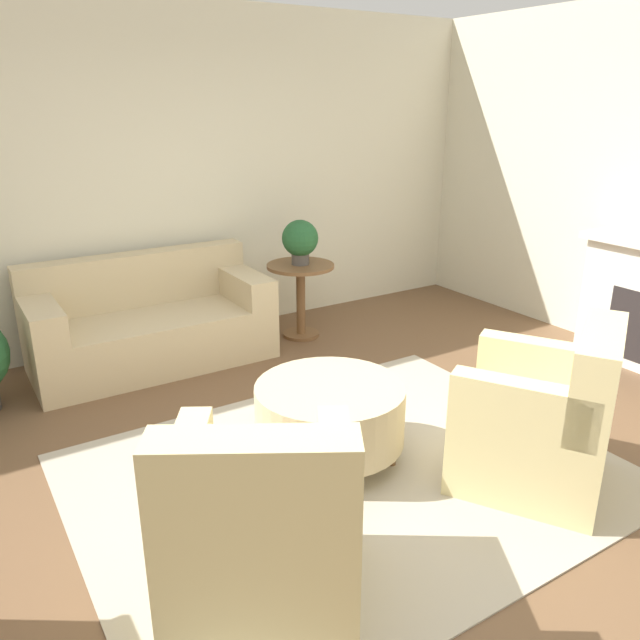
{
  "coord_description": "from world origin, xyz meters",
  "views": [
    {
      "loc": [
        -1.77,
        -2.5,
        2.02
      ],
      "look_at": [
        0.15,
        0.55,
        0.75
      ],
      "focal_mm": 35.0,
      "sensor_mm": 36.0,
      "label": 1
    }
  ],
  "objects_px": {
    "armchair_left": "(261,532)",
    "ottoman_table": "(330,413)",
    "side_table": "(301,287)",
    "potted_plant_on_side_table": "(300,240)",
    "couch": "(150,325)",
    "armchair_right": "(542,423)"
  },
  "relations": [
    {
      "from": "ottoman_table",
      "to": "potted_plant_on_side_table",
      "type": "bearing_deg",
      "value": 64.15
    },
    {
      "from": "armchair_left",
      "to": "side_table",
      "type": "bearing_deg",
      "value": 56.61
    },
    {
      "from": "armchair_left",
      "to": "potted_plant_on_side_table",
      "type": "bearing_deg",
      "value": 56.61
    },
    {
      "from": "couch",
      "to": "side_table",
      "type": "relative_size",
      "value": 2.77
    },
    {
      "from": "armchair_right",
      "to": "ottoman_table",
      "type": "height_order",
      "value": "armchair_right"
    },
    {
      "from": "armchair_left",
      "to": "potted_plant_on_side_table",
      "type": "distance_m",
      "value": 3.25
    },
    {
      "from": "armchair_left",
      "to": "armchair_right",
      "type": "distance_m",
      "value": 1.71
    },
    {
      "from": "couch",
      "to": "side_table",
      "type": "distance_m",
      "value": 1.34
    },
    {
      "from": "armchair_right",
      "to": "ottoman_table",
      "type": "relative_size",
      "value": 1.19
    },
    {
      "from": "armchair_right",
      "to": "side_table",
      "type": "bearing_deg",
      "value": 88.82
    },
    {
      "from": "armchair_left",
      "to": "ottoman_table",
      "type": "distance_m",
      "value": 1.19
    },
    {
      "from": "armchair_left",
      "to": "armchair_right",
      "type": "bearing_deg",
      "value": 0.0
    },
    {
      "from": "couch",
      "to": "armchair_left",
      "type": "height_order",
      "value": "armchair_left"
    },
    {
      "from": "armchair_left",
      "to": "potted_plant_on_side_table",
      "type": "height_order",
      "value": "potted_plant_on_side_table"
    },
    {
      "from": "ottoman_table",
      "to": "side_table",
      "type": "bearing_deg",
      "value": 64.15
    },
    {
      "from": "ottoman_table",
      "to": "potted_plant_on_side_table",
      "type": "relative_size",
      "value": 2.25
    },
    {
      "from": "ottoman_table",
      "to": "side_table",
      "type": "relative_size",
      "value": 1.31
    },
    {
      "from": "ottoman_table",
      "to": "potted_plant_on_side_table",
      "type": "xyz_separation_m",
      "value": [
        0.9,
        1.86,
        0.59
      ]
    },
    {
      "from": "couch",
      "to": "ottoman_table",
      "type": "bearing_deg",
      "value": -78.05
    },
    {
      "from": "side_table",
      "to": "potted_plant_on_side_table",
      "type": "bearing_deg",
      "value": 0.0
    },
    {
      "from": "armchair_left",
      "to": "ottoman_table",
      "type": "bearing_deg",
      "value": 43.37
    },
    {
      "from": "potted_plant_on_side_table",
      "to": "side_table",
      "type": "bearing_deg",
      "value": 0.0
    }
  ]
}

